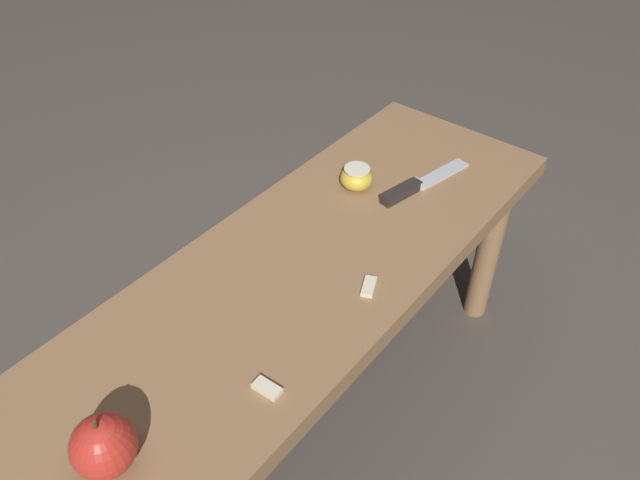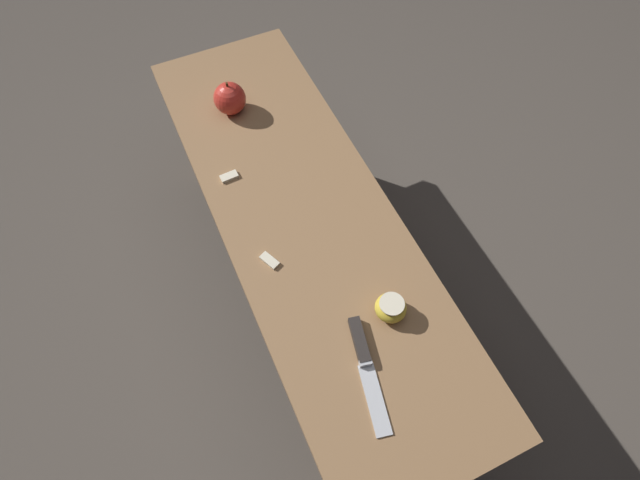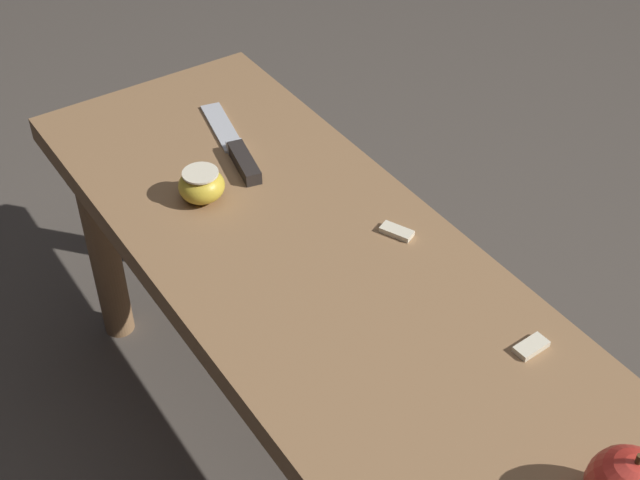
{
  "view_description": "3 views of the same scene",
  "coord_description": "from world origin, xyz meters",
  "px_view_note": "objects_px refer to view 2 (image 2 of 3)",
  "views": [
    {
      "loc": [
        0.54,
        0.51,
        1.22
      ],
      "look_at": [
        -0.1,
        0.01,
        0.5
      ],
      "focal_mm": 35.0,
      "sensor_mm": 36.0,
      "label": 1
    },
    {
      "loc": [
        -0.6,
        0.23,
        1.45
      ],
      "look_at": [
        -0.1,
        0.01,
        0.5
      ],
      "focal_mm": 28.0,
      "sensor_mm": 36.0,
      "label": 2
    },
    {
      "loc": [
        0.63,
        -0.48,
        1.26
      ],
      "look_at": [
        -0.1,
        0.01,
        0.5
      ],
      "focal_mm": 50.0,
      "sensor_mm": 36.0,
      "label": 3
    }
  ],
  "objects_px": {
    "wooden_bench": "(306,229)",
    "knife": "(364,357)",
    "apple_whole": "(230,98)",
    "apple_cut": "(391,308)"
  },
  "relations": [
    {
      "from": "wooden_bench",
      "to": "knife",
      "type": "height_order",
      "value": "knife"
    },
    {
      "from": "apple_whole",
      "to": "apple_cut",
      "type": "distance_m",
      "value": 0.69
    },
    {
      "from": "wooden_bench",
      "to": "apple_cut",
      "type": "xyz_separation_m",
      "value": [
        -0.3,
        -0.06,
        0.09
      ]
    },
    {
      "from": "knife",
      "to": "apple_cut",
      "type": "relative_size",
      "value": 3.53
    },
    {
      "from": "wooden_bench",
      "to": "apple_cut",
      "type": "relative_size",
      "value": 19.35
    },
    {
      "from": "apple_whole",
      "to": "apple_cut",
      "type": "xyz_separation_m",
      "value": [
        -0.68,
        -0.11,
        -0.02
      ]
    },
    {
      "from": "knife",
      "to": "apple_cut",
      "type": "xyz_separation_m",
      "value": [
        0.06,
        -0.09,
        0.02
      ]
    },
    {
      "from": "knife",
      "to": "apple_cut",
      "type": "height_order",
      "value": "apple_cut"
    },
    {
      "from": "wooden_bench",
      "to": "knife",
      "type": "bearing_deg",
      "value": 174.91
    },
    {
      "from": "wooden_bench",
      "to": "apple_whole",
      "type": "height_order",
      "value": "apple_whole"
    }
  ]
}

